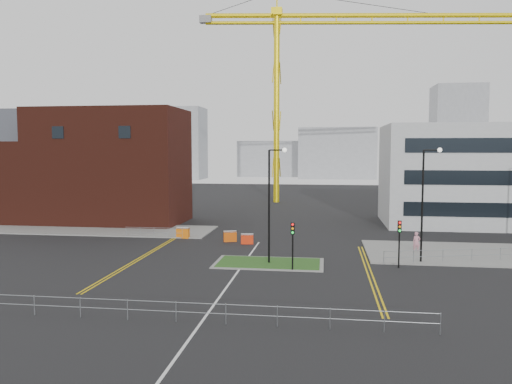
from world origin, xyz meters
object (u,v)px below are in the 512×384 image
at_px(streetlamp_island, 272,196).
at_px(traffic_light_island, 293,237).
at_px(tower_crane, 312,57).
at_px(pedestrian, 417,242).

height_order(streetlamp_island, traffic_light_island, streetlamp_island).
bearing_deg(tower_crane, traffic_light_island, -89.95).
xyz_separation_m(streetlamp_island, pedestrian, (12.18, 6.23, -4.51)).
bearing_deg(pedestrian, tower_crane, 100.24).
relative_size(tower_crane, pedestrian, 29.10).
bearing_deg(tower_crane, pedestrian, -75.89).
height_order(tower_crane, pedestrian, tower_crane).
distance_m(tower_crane, traffic_light_island, 54.47).
height_order(streetlamp_island, pedestrian, streetlamp_island).
distance_m(traffic_light_island, pedestrian, 13.38).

